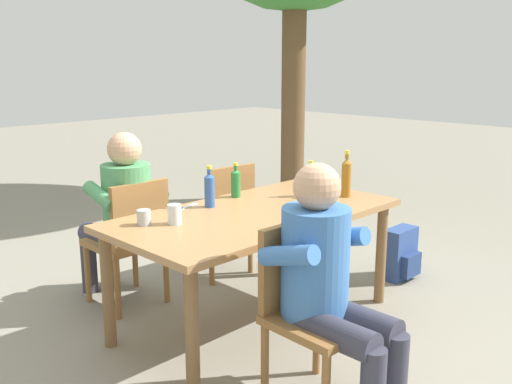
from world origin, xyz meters
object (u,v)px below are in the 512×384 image
at_px(bottle_blue, 210,189).
at_px(chair_far_right, 222,214).
at_px(person_in_white_shirt, 121,209).
at_px(bottle_green, 236,182).
at_px(person_in_plaid_shirt, 328,277).
at_px(bottle_olive, 311,181).
at_px(cup_glass, 175,214).
at_px(dining_table, 256,224).
at_px(bottle_amber, 346,177).
at_px(cup_steel, 144,217).
at_px(chair_far_left, 131,236).
at_px(table_knife, 184,208).
at_px(chair_near_left, 309,304).
at_px(backpack_by_near_side, 401,254).

bearing_deg(bottle_blue, chair_far_right, 42.30).
relative_size(person_in_white_shirt, bottle_green, 5.06).
height_order(person_in_plaid_shirt, bottle_olive, person_in_plaid_shirt).
bearing_deg(cup_glass, dining_table, -13.81).
bearing_deg(cup_glass, bottle_amber, -13.38).
bearing_deg(cup_steel, person_in_plaid_shirt, -77.38).
height_order(chair_far_left, cup_glass, chair_far_left).
bearing_deg(bottle_amber, person_in_white_shirt, 136.80).
height_order(bottle_blue, cup_steel, bottle_blue).
distance_m(person_in_white_shirt, bottle_blue, 0.68).
distance_m(dining_table, table_knife, 0.46).
xyz_separation_m(person_in_plaid_shirt, bottle_blue, (0.27, 1.15, 0.19)).
bearing_deg(chair_far_right, person_in_white_shirt, 172.26).
height_order(bottle_amber, cup_glass, bottle_amber).
relative_size(chair_far_left, bottle_green, 3.73).
bearing_deg(bottle_green, bottle_olive, -41.64).
xyz_separation_m(chair_far_right, person_in_white_shirt, (-0.80, 0.11, 0.17)).
distance_m(chair_far_left, chair_near_left, 1.52).
bearing_deg(cup_glass, chair_far_right, 34.62).
xyz_separation_m(chair_far_right, cup_steel, (-1.05, -0.53, 0.28)).
relative_size(bottle_blue, cup_glass, 2.33).
xyz_separation_m(chair_far_right, backpack_by_near_side, (0.91, -1.01, -0.30)).
bearing_deg(table_knife, bottle_amber, -28.41).
bearing_deg(chair_far_right, table_knife, -149.30).
bearing_deg(bottle_amber, cup_glass, 166.62).
bearing_deg(cup_glass, chair_near_left, -82.49).
bearing_deg(chair_far_left, table_knife, -71.74).
height_order(cup_steel, backpack_by_near_side, cup_steel).
distance_m(chair_far_left, table_knife, 0.49).
relative_size(dining_table, chair_near_left, 2.07).
height_order(chair_far_left, bottle_blue, bottle_blue).
relative_size(person_in_white_shirt, backpack_by_near_side, 3.01).
distance_m(chair_far_right, cup_steel, 1.21).
height_order(bottle_green, cup_glass, bottle_green).
bearing_deg(cup_glass, person_in_plaid_shirt, -83.47).
xyz_separation_m(chair_far_left, bottle_blue, (0.27, -0.48, 0.35)).
height_order(chair_far_left, backpack_by_near_side, chair_far_left).
xyz_separation_m(bottle_blue, cup_glass, (-0.39, -0.15, -0.06)).
bearing_deg(bottle_green, cup_glass, -161.42).
bearing_deg(table_knife, bottle_olive, -22.56).
distance_m(chair_far_left, cup_glass, 0.71).
height_order(dining_table, chair_far_left, chair_far_left).
bearing_deg(table_knife, chair_near_left, -96.53).
xyz_separation_m(chair_far_left, table_knife, (0.13, -0.40, 0.24)).
bearing_deg(dining_table, bottle_green, 64.97).
distance_m(dining_table, person_in_plaid_shirt, 0.96).
relative_size(person_in_white_shirt, bottle_amber, 3.74).
relative_size(cup_steel, table_knife, 0.37).
xyz_separation_m(dining_table, person_in_white_shirt, (-0.40, 0.87, 0.01)).
xyz_separation_m(person_in_plaid_shirt, cup_steel, (-0.25, 1.10, 0.12)).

